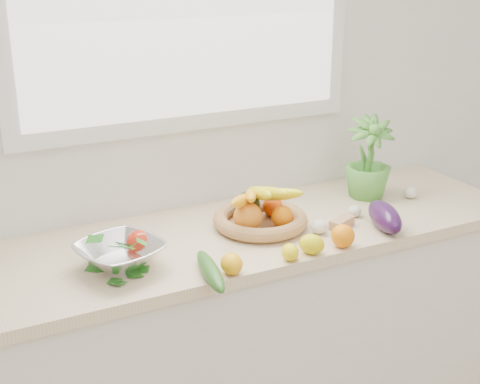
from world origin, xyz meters
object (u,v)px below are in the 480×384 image
apple (139,243)px  eggplant (385,217)px  fruit_basket (260,214)px  cucumber (210,271)px  colander_with_spinach (120,249)px  potted_herb (369,159)px

apple → eggplant: bearing=-12.6°
fruit_basket → cucumber: bearing=-139.0°
cucumber → fruit_basket: (0.31, 0.27, 0.02)m
apple → cucumber: (0.13, -0.25, -0.02)m
colander_with_spinach → cucumber: bearing=-40.5°
eggplant → cucumber: bearing=-174.7°
eggplant → potted_herb: 0.34m
potted_herb → cucumber: bearing=-157.0°
apple → eggplant: 0.85m
eggplant → fruit_basket: size_ratio=0.61×
cucumber → colander_with_spinach: 0.29m
potted_herb → colander_with_spinach: bearing=-170.8°
cucumber → fruit_basket: fruit_basket is taller
cucumber → potted_herb: size_ratio=0.84×
eggplant → potted_herb: (0.14, 0.29, 0.11)m
apple → potted_herb: (0.97, 0.11, 0.11)m
eggplant → colander_with_spinach: size_ratio=0.71×
potted_herb → colander_with_spinach: potted_herb is taller
fruit_basket → apple: bearing=-177.0°
apple → eggplant: (0.83, -0.19, 0.00)m
apple → cucumber: 0.28m
eggplant → cucumber: size_ratio=0.84×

